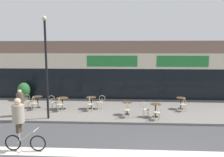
# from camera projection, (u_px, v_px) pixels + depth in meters

# --- Properties ---
(sidewalk_slab) EXTENTS (40.00, 5.50, 0.12)m
(sidewalk_slab) POSITION_uv_depth(u_px,v_px,m) (150.00, 110.00, 14.41)
(sidewalk_slab) COLOR slate
(sidewalk_slab) RESTS_ON ground
(storefront_facade) EXTENTS (40.00, 4.06, 4.67)m
(storefront_facade) POSITION_uv_depth(u_px,v_px,m) (144.00, 69.00, 18.76)
(storefront_facade) COLOR #7F6656
(storefront_facade) RESTS_ON ground
(bike_lane_stripe) EXTENTS (36.00, 0.70, 0.01)m
(bike_lane_stripe) POSITION_uv_depth(u_px,v_px,m) (169.00, 155.00, 8.41)
(bike_lane_stripe) COLOR silver
(bike_lane_stripe) RESTS_ON ground
(bistro_table_0) EXTENTS (0.65, 0.65, 0.77)m
(bistro_table_0) POSITION_uv_depth(u_px,v_px,m) (38.00, 100.00, 14.65)
(bistro_table_0) COLOR black
(bistro_table_0) RESTS_ON sidewalk_slab
(bistro_table_1) EXTENTS (0.76, 0.76, 0.75)m
(bistro_table_1) POSITION_uv_depth(u_px,v_px,m) (62.00, 101.00, 14.34)
(bistro_table_1) COLOR black
(bistro_table_1) RESTS_ON sidewalk_slab
(bistro_table_2) EXTENTS (0.66, 0.66, 0.78)m
(bistro_table_2) POSITION_uv_depth(u_px,v_px,m) (91.00, 100.00, 14.43)
(bistro_table_2) COLOR black
(bistro_table_2) RESTS_ON sidewalk_slab
(bistro_table_3) EXTENTS (0.61, 0.61, 0.77)m
(bistro_table_3) POSITION_uv_depth(u_px,v_px,m) (127.00, 106.00, 13.13)
(bistro_table_3) COLOR black
(bistro_table_3) RESTS_ON sidewalk_slab
(bistro_table_4) EXTENTS (0.63, 0.63, 0.78)m
(bistro_table_4) POSITION_uv_depth(u_px,v_px,m) (156.00, 108.00, 12.65)
(bistro_table_4) COLOR black
(bistro_table_4) RESTS_ON sidewalk_slab
(bistro_table_5) EXTENTS (0.60, 0.60, 0.76)m
(bistro_table_5) POSITION_uv_depth(u_px,v_px,m) (181.00, 101.00, 14.36)
(bistro_table_5) COLOR black
(bistro_table_5) RESTS_ON sidewalk_slab
(cafe_chair_0_near) EXTENTS (0.42, 0.58, 0.90)m
(cafe_chair_0_near) POSITION_uv_depth(u_px,v_px,m) (34.00, 102.00, 14.04)
(cafe_chair_0_near) COLOR beige
(cafe_chair_0_near) RESTS_ON sidewalk_slab
(cafe_chair_0_side) EXTENTS (0.60, 0.45, 0.90)m
(cafe_chair_0_side) POSITION_uv_depth(u_px,v_px,m) (28.00, 100.00, 14.68)
(cafe_chair_0_side) COLOR beige
(cafe_chair_0_side) RESTS_ON sidewalk_slab
(cafe_chair_1_near) EXTENTS (0.43, 0.59, 0.90)m
(cafe_chair_1_near) POSITION_uv_depth(u_px,v_px,m) (60.00, 104.00, 13.72)
(cafe_chair_1_near) COLOR beige
(cafe_chair_1_near) RESTS_ON sidewalk_slab
(cafe_chair_1_side) EXTENTS (0.59, 0.44, 0.90)m
(cafe_chair_1_side) POSITION_uv_depth(u_px,v_px,m) (53.00, 101.00, 14.36)
(cafe_chair_1_side) COLOR beige
(cafe_chair_1_side) RESTS_ON sidewalk_slab
(cafe_chair_2_near) EXTENTS (0.41, 0.58, 0.90)m
(cafe_chair_2_near) POSITION_uv_depth(u_px,v_px,m) (90.00, 103.00, 13.81)
(cafe_chair_2_near) COLOR beige
(cafe_chair_2_near) RESTS_ON sidewalk_slab
(cafe_chair_2_side) EXTENTS (0.58, 0.42, 0.90)m
(cafe_chair_2_side) POSITION_uv_depth(u_px,v_px,m) (101.00, 101.00, 14.40)
(cafe_chair_2_side) COLOR beige
(cafe_chair_2_side) RESTS_ON sidewalk_slab
(cafe_chair_3_near) EXTENTS (0.44, 0.59, 0.90)m
(cafe_chair_3_near) POSITION_uv_depth(u_px,v_px,m) (127.00, 109.00, 12.51)
(cafe_chair_3_near) COLOR beige
(cafe_chair_3_near) RESTS_ON sidewalk_slab
(cafe_chair_4_near) EXTENTS (0.42, 0.59, 0.90)m
(cafe_chair_4_near) POSITION_uv_depth(u_px,v_px,m) (157.00, 111.00, 12.03)
(cafe_chair_4_near) COLOR beige
(cafe_chair_4_near) RESTS_ON sidewalk_slab
(cafe_chair_4_side) EXTENTS (0.59, 0.44, 0.90)m
(cafe_chair_4_side) POSITION_uv_depth(u_px,v_px,m) (145.00, 108.00, 12.68)
(cafe_chair_4_side) COLOR beige
(cafe_chair_4_side) RESTS_ON sidewalk_slab
(cafe_chair_5_near) EXTENTS (0.43, 0.59, 0.90)m
(cafe_chair_5_near) POSITION_uv_depth(u_px,v_px,m) (183.00, 104.00, 13.75)
(cafe_chair_5_near) COLOR beige
(cafe_chair_5_near) RESTS_ON sidewalk_slab
(planter_pot) EXTENTS (0.96, 0.96, 1.35)m
(planter_pot) POSITION_uv_depth(u_px,v_px,m) (24.00, 91.00, 16.92)
(planter_pot) COLOR #4C4C51
(planter_pot) RESTS_ON sidewalk_slab
(lamp_post) EXTENTS (0.26, 0.26, 5.69)m
(lamp_post) POSITION_uv_depth(u_px,v_px,m) (46.00, 61.00, 12.04)
(lamp_post) COLOR black
(lamp_post) RESTS_ON sidewalk_slab
(cyclist_1) EXTENTS (1.67, 0.48, 2.16)m
(cyclist_1) POSITION_uv_depth(u_px,v_px,m) (20.00, 120.00, 8.58)
(cyclist_1) COLOR black
(cyclist_1) RESTS_ON ground
(pedestrian_far_end) EXTENTS (0.41, 0.41, 1.58)m
(pedestrian_far_end) POSITION_uv_depth(u_px,v_px,m) (20.00, 100.00, 12.82)
(pedestrian_far_end) COLOR #4C3D2D
(pedestrian_far_end) RESTS_ON sidewalk_slab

